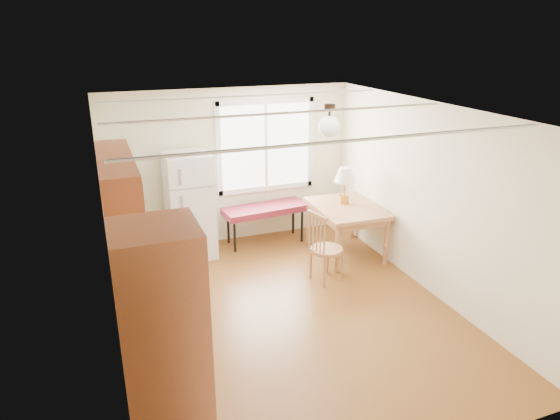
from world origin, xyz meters
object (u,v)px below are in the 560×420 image
bench (265,210)px  chair (321,243)px  refrigerator (190,206)px  dining_table (347,213)px

bench → chair: chair is taller
refrigerator → bench: refrigerator is taller
dining_table → chair: bearing=-134.6°
chair → bench: bearing=86.8°
refrigerator → chair: refrigerator is taller
bench → dining_table: (1.04, -0.85, 0.12)m
refrigerator → chair: (1.50, -1.51, -0.23)m
dining_table → refrigerator: bearing=162.6°
refrigerator → dining_table: (2.26, -0.80, -0.13)m
refrigerator → bench: size_ratio=1.15×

